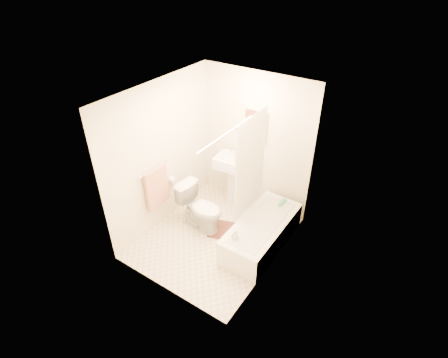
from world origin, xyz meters
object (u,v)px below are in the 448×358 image
Objects in this scene: toilet at (201,208)px; bathtub at (261,233)px; soap_bottle at (235,234)px; bath_mat at (229,231)px; sink at (232,178)px.

bathtub is at bearing -75.43° from toilet.
bathtub is 0.63m from soap_bottle.
bath_mat is (0.45, 0.14, -0.37)m from toilet.
sink reaches higher than soap_bottle.
sink is 1.72× the size of bath_mat.
bath_mat is at bearing -173.58° from bathtub.
soap_bottle is at bearing -60.70° from sink.
bath_mat is at bearing 131.24° from soap_bottle.
bathtub is 0.61m from bath_mat.
toilet is 0.60m from bath_mat.
sink is 6.09× the size of soap_bottle.
sink is (0.05, 0.85, 0.14)m from toilet.
bathtub is 2.52× the size of bath_mat.
sink is 0.96m from bath_mat.
soap_bottle is at bearing -48.76° from bath_mat.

